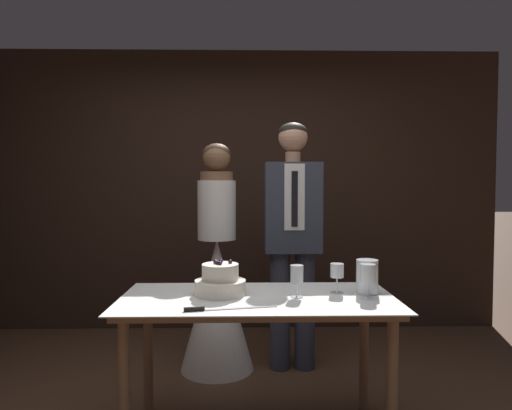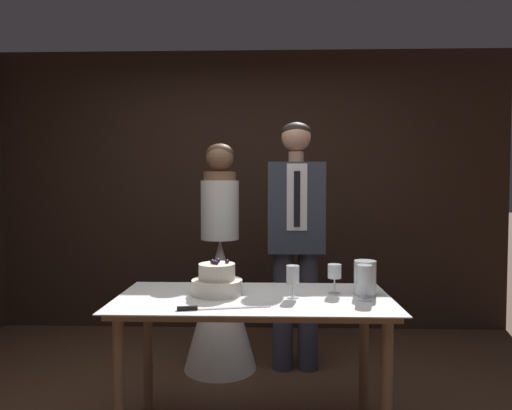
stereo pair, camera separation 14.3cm
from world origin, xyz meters
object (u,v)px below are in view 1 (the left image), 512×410
(tiered_cake, at_px, (220,282))
(wine_glass_middle, at_px, (368,275))
(cake_knife, at_px, (213,309))
(groom, at_px, (293,231))
(wine_glass_far, at_px, (297,275))
(bride, at_px, (217,287))
(wine_glass_near, at_px, (337,272))
(cake_table, at_px, (258,313))
(hurricane_candle, at_px, (367,277))

(tiered_cake, height_order, wine_glass_middle, tiered_cake)
(cake_knife, xyz_separation_m, groom, (0.50, 1.15, 0.26))
(wine_glass_middle, xyz_separation_m, wine_glass_far, (-0.38, 0.04, -0.01))
(wine_glass_middle, relative_size, groom, 0.10)
(cake_knife, bearing_deg, wine_glass_far, 18.45)
(tiered_cake, relative_size, wine_glass_middle, 1.52)
(groom, bearing_deg, wine_glass_middle, -71.89)
(bride, distance_m, groom, 0.70)
(cake_knife, relative_size, bride, 0.27)
(cake_knife, relative_size, wine_glass_far, 2.61)
(tiered_cake, bearing_deg, bride, 95.00)
(groom, bearing_deg, wine_glass_near, -78.20)
(wine_glass_far, bearing_deg, cake_table, 176.96)
(tiered_cake, xyz_separation_m, cake_knife, (-0.02, -0.31, -0.07))
(tiered_cake, distance_m, groom, 0.99)
(cake_knife, relative_size, hurricane_candle, 2.40)
(bride, bearing_deg, cake_table, -72.62)
(wine_glass_near, bearing_deg, bride, 131.91)
(wine_glass_far, xyz_separation_m, bride, (-0.49, 0.90, -0.27))
(cake_table, relative_size, bride, 0.89)
(cake_table, xyz_separation_m, groom, (0.28, 0.89, 0.36))
(cake_table, distance_m, wine_glass_middle, 0.63)
(tiered_cake, xyz_separation_m, hurricane_candle, (0.82, 0.01, 0.02))
(cake_table, xyz_separation_m, hurricane_candle, (0.61, 0.07, 0.18))
(tiered_cake, distance_m, cake_knife, 0.32)
(cake_knife, relative_size, wine_glass_near, 2.73)
(hurricane_candle, bearing_deg, bride, 137.22)
(hurricane_candle, bearing_deg, cake_knife, -159.04)
(cake_knife, relative_size, groom, 0.25)
(tiered_cake, xyz_separation_m, bride, (-0.07, 0.84, -0.22))
(wine_glass_far, height_order, groom, groom)
(wine_glass_middle, distance_m, bride, 1.31)
(wine_glass_far, distance_m, hurricane_candle, 0.41)
(cake_knife, height_order, wine_glass_far, wine_glass_far)
(tiered_cake, relative_size, groom, 0.15)
(bride, xyz_separation_m, groom, (0.56, -0.00, 0.42))
(wine_glass_near, distance_m, bride, 1.12)
(wine_glass_far, bearing_deg, hurricane_candle, 10.80)
(cake_table, height_order, wine_glass_middle, wine_glass_middle)
(cake_table, xyz_separation_m, wine_glass_far, (0.21, -0.01, 0.21))
(cake_knife, distance_m, wine_glass_middle, 0.84)
(wine_glass_far, bearing_deg, wine_glass_middle, -5.78)
(cake_table, relative_size, cake_knife, 3.27)
(hurricane_candle, distance_m, bride, 1.24)
(bride, bearing_deg, cake_knife, -87.21)
(tiered_cake, relative_size, wine_glass_near, 1.69)
(tiered_cake, distance_m, wine_glass_far, 0.43)
(cake_knife, height_order, wine_glass_middle, wine_glass_middle)
(wine_glass_near, xyz_separation_m, wine_glass_middle, (0.14, -0.13, 0.01))
(cake_table, relative_size, groom, 0.82)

